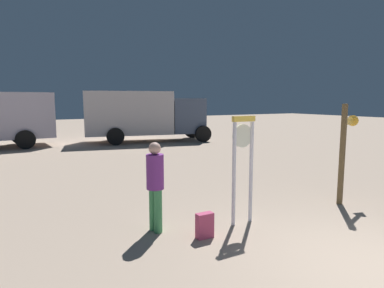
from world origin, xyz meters
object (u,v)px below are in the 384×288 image
object	(u,v)px
person_near_clock	(155,182)
standing_clock	(243,157)
backpack	(204,226)
box_truck_near	(143,114)
arrow_sign	(347,139)

from	to	relation	value
person_near_clock	standing_clock	bearing A→B (deg)	-15.18
person_near_clock	backpack	bearing A→B (deg)	-48.13
person_near_clock	backpack	distance (m)	1.13
standing_clock	box_truck_near	size ratio (longest dim) A/B	0.29
standing_clock	backpack	world-z (taller)	standing_clock
standing_clock	backpack	size ratio (longest dim) A/B	4.70
standing_clock	person_near_clock	xyz separation A→B (m)	(-1.58, 0.43, -0.37)
standing_clock	arrow_sign	world-z (taller)	arrow_sign
arrow_sign	backpack	world-z (taller)	arrow_sign
person_near_clock	box_truck_near	world-z (taller)	box_truck_near
arrow_sign	backpack	size ratio (longest dim) A/B	5.19
standing_clock	backpack	distance (m)	1.46
standing_clock	box_truck_near	xyz separation A→B (m)	(3.03, 12.70, 0.28)
backpack	box_truck_near	distance (m)	13.61
backpack	arrow_sign	bearing A→B (deg)	2.65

